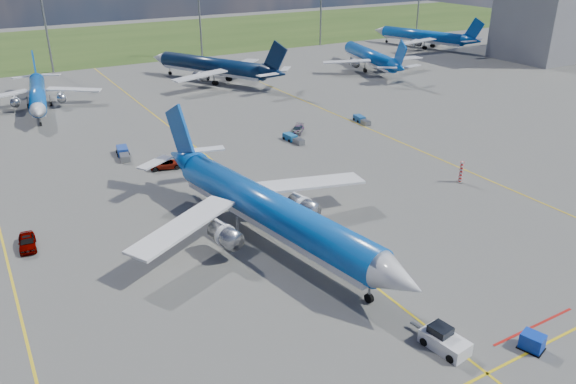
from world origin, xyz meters
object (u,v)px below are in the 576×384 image
bg_jet_ene (421,47)px  baggage_tug_c (123,153)px  bg_jet_nnw (40,110)px  service_car_a (27,242)px  main_airliner (272,243)px  bg_jet_ne (369,70)px  baggage_tug_w (293,139)px  uld_container (532,342)px  warning_post (461,172)px  pushback_tug (444,340)px  service_car_c (297,129)px  bg_jet_n (213,82)px  service_car_b (166,164)px  baggage_tug_e (362,120)px

bg_jet_ene → baggage_tug_c: 116.68m
bg_jet_nnw → service_car_a: bg_jet_nnw is taller
main_airliner → bg_jet_ne: bearing=36.2°
service_car_a → baggage_tug_w: service_car_a is taller
bg_jet_ene → baggage_tug_c: size_ratio=6.81×
bg_jet_ene → uld_container: bg_jet_ene is taller
warning_post → bg_jet_ne: 73.20m
pushback_tug → baggage_tug_w: pushback_tug is taller
bg_jet_ene → service_car_c: bearing=17.7°
service_car_c → baggage_tug_c: size_ratio=0.74×
bg_jet_nnw → bg_jet_n: 39.15m
bg_jet_nnw → main_airliner: (13.70, -69.22, 0.00)m
service_car_a → service_car_b: bearing=41.0°
bg_jet_n → baggage_tug_e: bearing=76.3°
service_car_b → bg_jet_ne: bearing=-46.6°
main_airliner → service_car_c: main_airliner is taller
service_car_b → baggage_tug_w: service_car_b is taller
service_car_c → baggage_tug_c: baggage_tug_c is taller
warning_post → pushback_tug: size_ratio=0.54×
bg_jet_ne → service_car_b: 78.20m
bg_jet_n → bg_jet_ene: 74.62m
baggage_tug_c → warning_post: bearing=-33.2°
service_car_a → baggage_tug_c: bearing=59.4°
service_car_a → baggage_tug_e: 61.72m
service_car_a → baggage_tug_e: size_ratio=0.92×
service_car_a → bg_jet_ne: bearing=36.9°
service_car_a → service_car_b: 25.38m
service_car_b → baggage_tug_w: size_ratio=1.02×
bg_jet_nnw → bg_jet_ne: (78.70, -2.94, 0.00)m
pushback_tug → bg_jet_ene: bearing=40.2°
bg_jet_ne → bg_jet_ene: bg_jet_ene is taller
main_airliner → pushback_tug: main_airliner is taller
bg_jet_nnw → main_airliner: bearing=-71.1°
bg_jet_ene → service_car_a: bg_jet_ene is taller
baggage_tug_e → bg_jet_n: bearing=111.7°
bg_jet_ne → baggage_tug_w: bg_jet_ne is taller
warning_post → baggage_tug_w: 28.46m
bg_jet_ene → bg_jet_nnw: bearing=-9.3°
pushback_tug → service_car_a: pushback_tug is taller
pushback_tug → baggage_tug_w: size_ratio=1.17×
pushback_tug → warning_post: bearing=34.0°
bg_jet_nnw → baggage_tug_w: bearing=-43.6°
service_car_b → baggage_tug_w: bearing=-74.3°
bg_jet_ene → baggage_tug_e: bearing=23.2°
bg_jet_ene → baggage_tug_e: bg_jet_ene is taller
warning_post → bg_jet_nnw: 80.65m
baggage_tug_c → baggage_tug_e: size_ratio=1.19×
main_airliner → service_car_c: size_ratio=10.42×
uld_container → warning_post: bearing=36.3°
bg_jet_ne → baggage_tug_w: (-45.63, -38.34, 0.49)m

